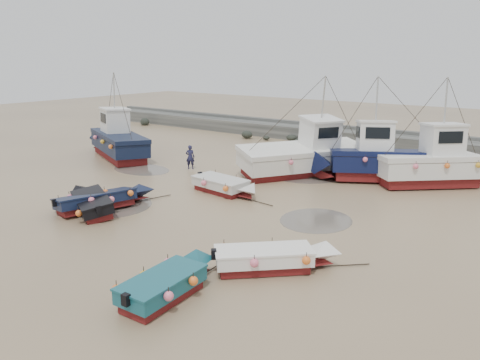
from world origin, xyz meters
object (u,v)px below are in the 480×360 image
(cabin_boat_2, at_px, (380,159))
(cabin_boat_0, at_px, (116,139))
(dinghy_3, at_px, (274,256))
(cabin_boat_3, at_px, (438,162))
(dinghy_1, at_px, (103,198))
(dinghy_4, at_px, (92,200))
(dinghy_2, at_px, (170,279))
(person, at_px, (191,169))
(cabin_boat_1, at_px, (311,154))
(dinghy_5, at_px, (225,184))

(cabin_boat_2, bearing_deg, cabin_boat_0, 74.97)
(dinghy_3, distance_m, cabin_boat_3, 15.34)
(dinghy_1, height_order, dinghy_4, same)
(dinghy_1, bearing_deg, cabin_boat_3, 66.44)
(dinghy_4, bearing_deg, dinghy_2, -86.45)
(dinghy_3, height_order, cabin_boat_3, cabin_boat_3)
(dinghy_2, distance_m, person, 17.42)
(cabin_boat_0, height_order, cabin_boat_1, same)
(dinghy_1, xyz_separation_m, cabin_boat_3, (12.18, 14.38, 0.84))
(cabin_boat_3, bearing_deg, dinghy_2, -51.44)
(dinghy_1, xyz_separation_m, cabin_boat_0, (-9.44, 8.57, 0.79))
(cabin_boat_1, height_order, cabin_boat_2, same)
(cabin_boat_2, bearing_deg, dinghy_2, 149.73)
(dinghy_2, bearing_deg, cabin_boat_0, 141.75)
(cabin_boat_3, bearing_deg, person, -111.01)
(dinghy_2, relative_size, dinghy_5, 0.93)
(dinghy_4, height_order, cabin_boat_1, cabin_boat_1)
(dinghy_5, bearing_deg, cabin_boat_2, 150.50)
(cabin_boat_0, xyz_separation_m, person, (7.12, 0.38, -1.33))
(dinghy_2, height_order, cabin_boat_2, cabin_boat_2)
(cabin_boat_2, bearing_deg, dinghy_5, 113.59)
(dinghy_3, height_order, cabin_boat_1, cabin_boat_1)
(dinghy_3, height_order, dinghy_4, same)
(cabin_boat_0, xyz_separation_m, cabin_boat_3, (21.62, 5.81, 0.05))
(dinghy_2, bearing_deg, cabin_boat_3, 76.98)
(dinghy_3, xyz_separation_m, dinghy_5, (-7.34, 6.53, 0.00))
(dinghy_3, xyz_separation_m, cabin_boat_3, (1.62, 15.24, 0.84))
(dinghy_3, height_order, cabin_boat_2, cabin_boat_2)
(dinghy_4, distance_m, cabin_boat_1, 14.08)
(cabin_boat_0, bearing_deg, dinghy_4, -110.78)
(cabin_boat_3, bearing_deg, cabin_boat_0, -116.49)
(dinghy_3, bearing_deg, dinghy_5, -174.83)
(dinghy_5, xyz_separation_m, cabin_boat_0, (-12.67, 2.90, 0.78))
(dinghy_1, relative_size, person, 3.70)
(person, bearing_deg, cabin_boat_3, 168.27)
(person, bearing_deg, dinghy_5, 117.20)
(cabin_boat_3, bearing_deg, dinghy_5, -87.33)
(dinghy_3, bearing_deg, cabin_boat_1, 160.08)
(dinghy_2, bearing_deg, dinghy_4, 154.05)
(dinghy_5, bearing_deg, dinghy_3, 55.25)
(dinghy_5, xyz_separation_m, cabin_boat_2, (5.77, 7.82, 0.78))
(dinghy_2, relative_size, dinghy_3, 1.13)
(dinghy_4, xyz_separation_m, cabin_boat_2, (9.21, 14.00, 0.79))
(dinghy_3, relative_size, cabin_boat_0, 0.46)
(dinghy_4, height_order, cabin_boat_0, cabin_boat_0)
(dinghy_1, bearing_deg, dinghy_5, 77.08)
(dinghy_2, xyz_separation_m, dinghy_5, (-5.68, 10.02, -0.01))
(dinghy_3, relative_size, cabin_boat_2, 0.48)
(dinghy_1, xyz_separation_m, cabin_boat_2, (9.00, 13.50, 0.79))
(cabin_boat_2, bearing_deg, cabin_boat_1, 71.33)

